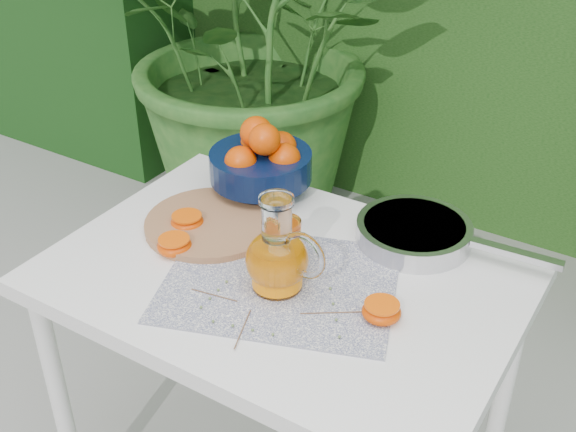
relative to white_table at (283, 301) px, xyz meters
The scene contains 10 objects.
potted_plant_left 1.52m from the white_table, 124.64° to the left, with size 1.57×1.57×1.57m, color #20551D.
white_table is the anchor object (origin of this frame).
placemat 0.10m from the white_table, 66.95° to the right, with size 0.48×0.38×0.00m, color #0C1445.
cutting_board 0.26m from the white_table, 166.05° to the left, with size 0.31×0.31×0.02m, color #A06948.
fruit_bowl 0.39m from the white_table, 130.95° to the left, with size 0.32×0.32×0.20m.
juice_pitcher 0.17m from the white_table, 67.54° to the right, with size 0.19×0.14×0.22m.
juice_tumbler 0.14m from the white_table, 113.75° to the left, with size 0.09×0.09×0.10m.
saute_pan 0.34m from the white_table, 52.73° to the left, with size 0.47×0.28×0.05m.
orange_halves 0.14m from the white_table, 164.85° to the right, with size 0.62×0.18×0.04m.
thyme_sprigs 0.17m from the white_table, 70.87° to the right, with size 0.35×0.26×0.01m.
Camera 1 is at (0.56, -1.03, 1.67)m, focal length 45.00 mm.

